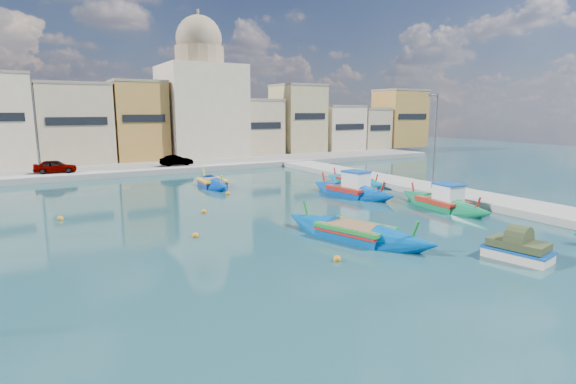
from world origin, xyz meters
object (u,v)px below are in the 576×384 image
object	(u,v)px
luzzu_cyan_mid	(354,182)
luzzu_blue_cabin	(351,191)
luzzu_turquoise_cabin	(443,204)
church_block	(201,98)
quay_street_lamp	(434,141)
luzzu_blue_south	(355,234)
luzzu_green	(212,184)
tender_near	(518,250)

from	to	relation	value
luzzu_cyan_mid	luzzu_blue_cabin	bearing A→B (deg)	-130.70
luzzu_turquoise_cabin	church_block	bearing A→B (deg)	95.97
quay_street_lamp	luzzu_turquoise_cabin	bearing A→B (deg)	-129.51
luzzu_cyan_mid	luzzu_blue_south	bearing A→B (deg)	-128.09
quay_street_lamp	luzzu_green	bearing A→B (deg)	138.48
luzzu_cyan_mid	church_block	bearing A→B (deg)	100.46
luzzu_blue_south	tender_near	size ratio (longest dim) A/B	3.18
luzzu_green	luzzu_blue_south	bearing A→B (deg)	-88.17
quay_street_lamp	luzzu_blue_south	xyz separation A→B (m)	(-13.47, -7.15, -4.05)
luzzu_turquoise_cabin	luzzu_blue_cabin	bearing A→B (deg)	110.56
church_block	luzzu_cyan_mid	world-z (taller)	church_block
tender_near	luzzu_turquoise_cabin	bearing A→B (deg)	58.62
luzzu_green	luzzu_blue_south	size ratio (longest dim) A/B	0.79
luzzu_cyan_mid	tender_near	bearing A→B (deg)	-108.12
luzzu_turquoise_cabin	luzzu_green	size ratio (longest dim) A/B	1.15
church_block	luzzu_cyan_mid	size ratio (longest dim) A/B	2.46
quay_street_lamp	tender_near	distance (m)	16.74
luzzu_cyan_mid	luzzu_green	size ratio (longest dim) A/B	1.01
church_block	luzzu_turquoise_cabin	xyz separation A→B (m)	(3.99, -38.19, -8.07)
quay_street_lamp	tender_near	bearing A→B (deg)	-124.08
luzzu_turquoise_cabin	luzzu_cyan_mid	bearing A→B (deg)	84.81
quay_street_lamp	luzzu_blue_cabin	bearing A→B (deg)	155.70
church_block	luzzu_turquoise_cabin	distance (m)	39.24
luzzu_turquoise_cabin	tender_near	xyz separation A→B (m)	(-5.67, -9.30, 0.09)
church_block	tender_near	xyz separation A→B (m)	(-1.68, -47.49, -7.98)
luzzu_green	luzzu_turquoise_cabin	bearing A→B (deg)	-57.44
luzzu_turquoise_cabin	tender_near	size ratio (longest dim) A/B	2.89
quay_street_lamp	luzzu_turquoise_cabin	size ratio (longest dim) A/B	0.91
quay_street_lamp	luzzu_blue_south	world-z (taller)	quay_street_lamp
luzzu_green	luzzu_blue_south	xyz separation A→B (m)	(0.63, -19.62, 0.03)
quay_street_lamp	luzzu_blue_south	distance (m)	15.78
luzzu_blue_south	church_block	bearing A→B (deg)	81.67
quay_street_lamp	tender_near	xyz separation A→B (m)	(-9.12, -13.49, -3.91)
luzzu_blue_cabin	luzzu_cyan_mid	bearing A→B (deg)	49.30
church_block	tender_near	bearing A→B (deg)	-92.03
church_block	luzzu_blue_south	xyz separation A→B (m)	(-6.03, -41.15, -8.12)
luzzu_blue_cabin	luzzu_cyan_mid	distance (m)	5.53
church_block	luzzu_blue_cabin	world-z (taller)	church_block
luzzu_green	luzzu_cyan_mid	bearing A→B (deg)	-25.49
luzzu_cyan_mid	luzzu_blue_south	xyz separation A→B (m)	(-11.03, -14.07, 0.05)
luzzu_turquoise_cabin	luzzu_green	bearing A→B (deg)	122.56
luzzu_cyan_mid	luzzu_turquoise_cabin	bearing A→B (deg)	-95.19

